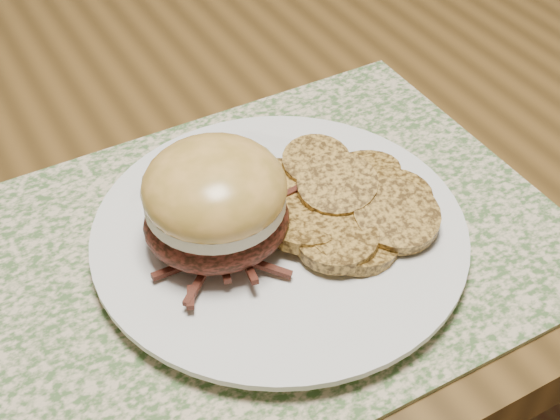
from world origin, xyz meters
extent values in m
cube|color=brown|center=(0.00, 0.00, 0.73)|extent=(1.50, 0.90, 0.04)
cylinder|color=brown|center=(0.69, 0.39, 0.35)|extent=(0.06, 0.06, 0.71)
cube|color=#426132|center=(-0.11, -0.26, 0.75)|extent=(0.45, 0.33, 0.00)
cylinder|color=silver|center=(-0.09, -0.26, 0.76)|extent=(0.26, 0.26, 0.02)
ellipsoid|color=black|center=(-0.14, -0.25, 0.79)|extent=(0.11, 0.11, 0.04)
cylinder|color=beige|center=(-0.14, -0.25, 0.81)|extent=(0.11, 0.11, 0.01)
ellipsoid|color=#C59040|center=(-0.14, -0.25, 0.82)|extent=(0.11, 0.11, 0.05)
cylinder|color=#A77B31|center=(-0.08, -0.23, 0.77)|extent=(0.09, 0.09, 0.01)
cylinder|color=#A77B31|center=(-0.04, -0.22, 0.78)|extent=(0.08, 0.08, 0.02)
cylinder|color=#A77B31|center=(-0.01, -0.25, 0.77)|extent=(0.07, 0.07, 0.02)
cylinder|color=#A77B31|center=(-0.08, -0.27, 0.78)|extent=(0.07, 0.07, 0.02)
cylinder|color=#A77B31|center=(-0.04, -0.26, 0.79)|extent=(0.07, 0.08, 0.02)
cylinder|color=#A77B31|center=(-0.01, -0.28, 0.78)|extent=(0.08, 0.08, 0.01)
cylinder|color=#A77B31|center=(-0.06, -0.30, 0.77)|extent=(0.07, 0.07, 0.02)
cylinder|color=#A77B31|center=(-0.02, -0.30, 0.78)|extent=(0.07, 0.07, 0.02)
cylinder|color=#A77B31|center=(-0.07, -0.30, 0.78)|extent=(0.07, 0.07, 0.01)
camera|label=1|loc=(-0.29, -0.62, 1.17)|focal=50.00mm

